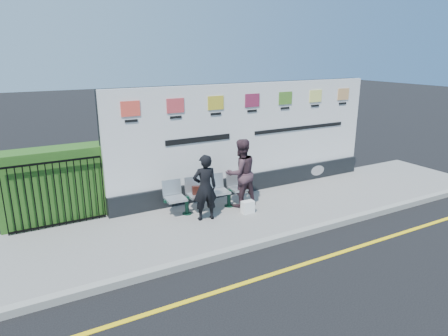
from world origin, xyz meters
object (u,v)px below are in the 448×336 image
object	(u,v)px
woman_left	(205,188)
woman_right	(241,173)
billboard	(250,145)
bench	(208,201)

from	to	relation	value
woman_left	woman_right	world-z (taller)	woman_right
billboard	bench	distance (m)	2.15
woman_left	billboard	bearing A→B (deg)	-138.29
bench	woman_left	world-z (taller)	woman_left
billboard	woman_left	xyz separation A→B (m)	(-2.01, -1.25, -0.51)
billboard	woman_left	bearing A→B (deg)	-148.13
bench	woman_left	size ratio (longest dim) A/B	1.39
bench	woman_right	bearing A→B (deg)	-4.72
billboard	bench	size ratio (longest dim) A/B	3.67
woman_right	billboard	bearing A→B (deg)	-133.87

